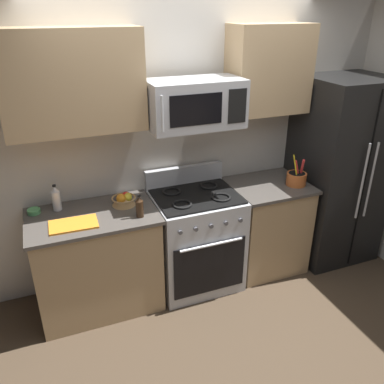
% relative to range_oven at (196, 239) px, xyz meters
% --- Properties ---
extents(ground_plane, '(16.00, 16.00, 0.00)m').
position_rel_range_oven_xyz_m(ground_plane, '(0.00, -0.68, -0.47)').
color(ground_plane, '#473828').
extents(wall_back, '(8.00, 0.10, 2.60)m').
position_rel_range_oven_xyz_m(wall_back, '(0.00, 0.40, 0.83)').
color(wall_back, beige).
rests_on(wall_back, ground).
extents(counter_left, '(1.05, 0.66, 0.91)m').
position_rel_range_oven_xyz_m(counter_left, '(-0.92, -0.00, -0.02)').
color(counter_left, tan).
rests_on(counter_left, ground).
extents(range_oven, '(0.76, 0.70, 1.09)m').
position_rel_range_oven_xyz_m(range_oven, '(0.00, 0.00, 0.00)').
color(range_oven, '#B2B5BA').
rests_on(range_oven, ground).
extents(counter_right, '(0.73, 0.66, 0.91)m').
position_rel_range_oven_xyz_m(counter_right, '(0.76, -0.00, -0.02)').
color(counter_right, tan).
rests_on(counter_right, ground).
extents(refrigerator, '(0.80, 0.77, 1.86)m').
position_rel_range_oven_xyz_m(refrigerator, '(1.54, -0.02, 0.46)').
color(refrigerator, black).
rests_on(refrigerator, ground).
extents(microwave, '(0.78, 0.44, 0.39)m').
position_rel_range_oven_xyz_m(microwave, '(-0.00, 0.03, 1.26)').
color(microwave, '#B2B5BA').
extents(upper_cabinets_left, '(1.04, 0.34, 0.76)m').
position_rel_range_oven_xyz_m(upper_cabinets_left, '(-0.92, 0.18, 1.47)').
color(upper_cabinets_left, tan).
extents(upper_cabinets_right, '(0.72, 0.34, 0.76)m').
position_rel_range_oven_xyz_m(upper_cabinets_right, '(0.76, 0.18, 1.47)').
color(upper_cabinets_right, tan).
extents(utensil_crock, '(0.19, 0.19, 0.30)m').
position_rel_range_oven_xyz_m(utensil_crock, '(0.98, -0.10, 0.50)').
color(utensil_crock, '#D1662D').
rests_on(utensil_crock, counter_right).
extents(fruit_basket, '(0.21, 0.21, 0.10)m').
position_rel_range_oven_xyz_m(fruit_basket, '(-0.63, 0.08, 0.48)').
color(fruit_basket, '#9E7A4C').
rests_on(fruit_basket, counter_left).
extents(cutting_board, '(0.37, 0.24, 0.02)m').
position_rel_range_oven_xyz_m(cutting_board, '(-1.07, -0.12, 0.45)').
color(cutting_board, orange).
rests_on(cutting_board, counter_left).
extents(bottle_vinegar, '(0.07, 0.07, 0.23)m').
position_rel_range_oven_xyz_m(bottle_vinegar, '(-1.17, 0.19, 0.54)').
color(bottle_vinegar, silver).
rests_on(bottle_vinegar, counter_left).
extents(bottle_soy, '(0.06, 0.06, 0.19)m').
position_rel_range_oven_xyz_m(bottle_soy, '(-0.56, -0.18, 0.53)').
color(bottle_soy, '#382314').
rests_on(bottle_soy, counter_left).
extents(prep_bowl, '(0.10, 0.10, 0.04)m').
position_rel_range_oven_xyz_m(prep_bowl, '(-1.35, 0.19, 0.46)').
color(prep_bowl, '#59AD66').
rests_on(prep_bowl, counter_left).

